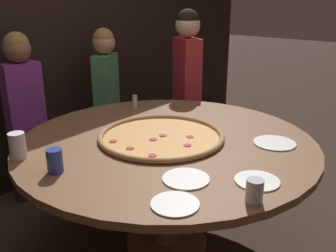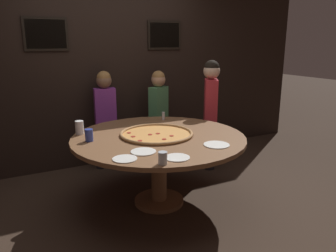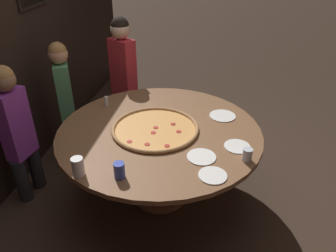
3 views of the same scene
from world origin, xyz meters
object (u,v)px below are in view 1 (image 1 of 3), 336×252
Objects in this scene: dining_table at (166,157)px; white_plate_far_back at (275,143)px; white_plate_near_front at (257,181)px; giant_pizza at (161,136)px; white_plate_beside_cup at (175,204)px; drink_cup_centre_back at (17,146)px; drink_cup_near_right at (255,191)px; condiment_shaker at (135,101)px; diner_side_right at (107,93)px; white_plate_left_side at (186,179)px; drink_cup_by_shaker at (55,161)px; diner_side_left at (25,108)px; diner_far_right at (187,81)px.

white_plate_far_back is at bearing -57.50° from dining_table.
white_plate_far_back is (0.49, 0.13, 0.00)m from white_plate_near_front.
white_plate_beside_cup is at bearing -135.79° from giant_pizza.
drink_cup_centre_back is 1.38× the size of drink_cup_near_right.
condiment_shaker is 0.08× the size of diner_side_right.
white_plate_far_back is 1.12m from condiment_shaker.
white_plate_left_side reaches higher than dining_table.
white_plate_left_side is at bearing 93.34° from drink_cup_near_right.
giant_pizza is 0.67m from drink_cup_by_shaker.
drink_cup_centre_back is at bearing -171.19° from condiment_shaker.
white_plate_beside_cup is 2.09× the size of condiment_shaker.
diner_side_left is (-0.02, 1.89, -0.01)m from white_plate_near_front.
white_plate_near_front is 1.35m from condiment_shaker.
white_plate_near_front is 0.94× the size of white_plate_left_side.
giant_pizza is at bearing -9.45° from drink_cup_by_shaker.
drink_cup_near_right is 1.95m from diner_far_right.
condiment_shaker reaches higher than white_plate_left_side.
white_plate_far_back is at bearing 56.76° from diner_side_right.
drink_cup_centre_back is 1.18× the size of drink_cup_by_shaker.
white_plate_left_side is at bearing 25.04° from white_plate_beside_cup.
white_plate_far_back reaches higher than dining_table.
dining_table is 2.33× the size of giant_pizza.
giant_pizza is at bearing 52.15° from white_plate_left_side.
drink_cup_near_right is 0.50× the size of white_plate_beside_cup.
drink_cup_centre_back is 1.41m from white_plate_far_back.
white_plate_near_front is at bearing -23.36° from white_plate_beside_cup.
diner_side_right reaches higher than dining_table.
white_plate_left_side is (-0.02, 0.33, -0.05)m from drink_cup_near_right.
drink_cup_by_shaker is 0.96m from white_plate_near_front.
condiment_shaker is (0.69, 0.99, 0.05)m from white_plate_left_side.
condiment_shaker is 0.07× the size of diner_far_right.
white_plate_near_front is (-0.14, -0.69, -0.01)m from giant_pizza.
white_plate_near_front is at bearing -63.56° from drink_cup_centre_back.
dining_table is 0.74m from white_plate_beside_cup.
white_plate_far_back and white_plate_beside_cup have the same top height.
white_plate_beside_cup is at bearing 133.42° from drink_cup_near_right.
diner_far_right reaches higher than giant_pizza.
diner_far_right is (1.77, 0.21, 0.00)m from drink_cup_centre_back.
drink_cup_centre_back reaches higher than condiment_shaker.
drink_cup_by_shaker is 1.17× the size of drink_cup_near_right.
diner_far_right is at bearing 34.85° from white_plate_beside_cup.
condiment_shaker is 0.83m from diner_side_left.
diner_far_right is (1.74, 0.49, 0.02)m from drink_cup_by_shaker.
drink_cup_by_shaker is at bearing 121.71° from white_plate_left_side.
white_plate_near_front is at bearing -111.95° from condiment_shaker.
drink_cup_centre_back is 0.58× the size of white_plate_far_back.
diner_far_right is (1.62, 1.13, 0.07)m from white_plate_beside_cup.
condiment_shaker is at bearing 68.05° from white_plate_near_front.
dining_table is 0.53m from white_plate_left_side.
giant_pizza is 0.54m from white_plate_left_side.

